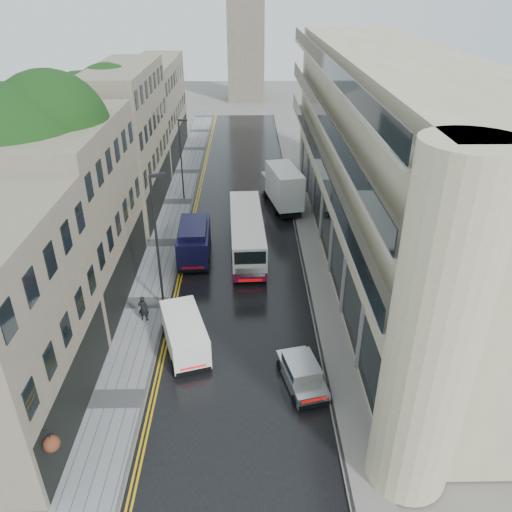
{
  "coord_description": "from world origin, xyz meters",
  "views": [
    {
      "loc": [
        0.59,
        -7.17,
        18.0
      ],
      "look_at": [
        1.04,
        18.0,
        4.1
      ],
      "focal_mm": 35.0,
      "sensor_mm": 36.0,
      "label": 1
    }
  ],
  "objects_px": {
    "cream_bus": "(233,252)",
    "silver_hatchback": "(296,394)",
    "white_lorry": "(276,195)",
    "tree_far": "(91,146)",
    "navy_van": "(178,252)",
    "pedestrian": "(143,308)",
    "white_van": "(173,356)",
    "lamp_post_near": "(157,245)",
    "tree_near": "(22,198)",
    "lamp_post_far": "(181,161)"
  },
  "relations": [
    {
      "from": "cream_bus",
      "to": "silver_hatchback",
      "type": "relative_size",
      "value": 2.74
    },
    {
      "from": "cream_bus",
      "to": "white_lorry",
      "type": "relative_size",
      "value": 1.4
    },
    {
      "from": "tree_far",
      "to": "navy_van",
      "type": "distance_m",
      "value": 13.27
    },
    {
      "from": "navy_van",
      "to": "pedestrian",
      "type": "relative_size",
      "value": 3.29
    },
    {
      "from": "silver_hatchback",
      "to": "white_van",
      "type": "xyz_separation_m",
      "value": [
        -6.14,
        2.47,
        0.33
      ]
    },
    {
      "from": "pedestrian",
      "to": "lamp_post_near",
      "type": "distance_m",
      "value": 3.89
    },
    {
      "from": "silver_hatchback",
      "to": "tree_far",
      "type": "bearing_deg",
      "value": 110.47
    },
    {
      "from": "pedestrian",
      "to": "lamp_post_near",
      "type": "xyz_separation_m",
      "value": [
        0.91,
        1.54,
        3.46
      ]
    },
    {
      "from": "tree_near",
      "to": "lamp_post_near",
      "type": "distance_m",
      "value": 8.21
    },
    {
      "from": "silver_hatchback",
      "to": "white_van",
      "type": "height_order",
      "value": "white_van"
    },
    {
      "from": "silver_hatchback",
      "to": "lamp_post_near",
      "type": "bearing_deg",
      "value": 118.68
    },
    {
      "from": "cream_bus",
      "to": "lamp_post_far",
      "type": "distance_m",
      "value": 14.17
    },
    {
      "from": "tree_near",
      "to": "navy_van",
      "type": "xyz_separation_m",
      "value": [
        8.2,
        3.49,
        -5.53
      ]
    },
    {
      "from": "tree_far",
      "to": "navy_van",
      "type": "bearing_deg",
      "value": -50.29
    },
    {
      "from": "navy_van",
      "to": "lamp_post_far",
      "type": "bearing_deg",
      "value": 92.8
    },
    {
      "from": "tree_near",
      "to": "navy_van",
      "type": "bearing_deg",
      "value": 23.05
    },
    {
      "from": "white_lorry",
      "to": "white_van",
      "type": "bearing_deg",
      "value": -119.19
    },
    {
      "from": "navy_van",
      "to": "lamp_post_near",
      "type": "bearing_deg",
      "value": -97.75
    },
    {
      "from": "silver_hatchback",
      "to": "navy_van",
      "type": "bearing_deg",
      "value": 105.43
    },
    {
      "from": "silver_hatchback",
      "to": "white_van",
      "type": "relative_size",
      "value": 0.82
    },
    {
      "from": "lamp_post_far",
      "to": "white_van",
      "type": "bearing_deg",
      "value": -80.09
    },
    {
      "from": "pedestrian",
      "to": "lamp_post_near",
      "type": "relative_size",
      "value": 0.19
    },
    {
      "from": "white_van",
      "to": "tree_near",
      "type": "bearing_deg",
      "value": 125.56
    },
    {
      "from": "cream_bus",
      "to": "lamp_post_near",
      "type": "relative_size",
      "value": 1.19
    },
    {
      "from": "tree_far",
      "to": "lamp_post_far",
      "type": "height_order",
      "value": "tree_far"
    },
    {
      "from": "tree_near",
      "to": "lamp_post_near",
      "type": "height_order",
      "value": "tree_near"
    },
    {
      "from": "white_van",
      "to": "navy_van",
      "type": "distance_m",
      "value": 10.62
    },
    {
      "from": "tree_far",
      "to": "white_lorry",
      "type": "bearing_deg",
      "value": -0.7
    },
    {
      "from": "tree_far",
      "to": "silver_hatchback",
      "type": "distance_m",
      "value": 27.64
    },
    {
      "from": "navy_van",
      "to": "lamp_post_near",
      "type": "xyz_separation_m",
      "value": [
        -0.46,
        -4.59,
        2.99
      ]
    },
    {
      "from": "cream_bus",
      "to": "pedestrian",
      "type": "height_order",
      "value": "cream_bus"
    },
    {
      "from": "white_lorry",
      "to": "pedestrian",
      "type": "height_order",
      "value": "white_lorry"
    },
    {
      "from": "white_van",
      "to": "lamp_post_far",
      "type": "bearing_deg",
      "value": 78.21
    },
    {
      "from": "tree_near",
      "to": "pedestrian",
      "type": "height_order",
      "value": "tree_near"
    },
    {
      "from": "navy_van",
      "to": "white_van",
      "type": "bearing_deg",
      "value": -86.73
    },
    {
      "from": "tree_near",
      "to": "cream_bus",
      "type": "xyz_separation_m",
      "value": [
        12.05,
        3.48,
        -5.53
      ]
    },
    {
      "from": "white_van",
      "to": "lamp_post_far",
      "type": "distance_m",
      "value": 23.87
    },
    {
      "from": "cream_bus",
      "to": "white_van",
      "type": "height_order",
      "value": "cream_bus"
    },
    {
      "from": "white_lorry",
      "to": "silver_hatchback",
      "type": "relative_size",
      "value": 1.95
    },
    {
      "from": "cream_bus",
      "to": "white_lorry",
      "type": "xyz_separation_m",
      "value": [
        3.47,
        9.34,
        0.52
      ]
    },
    {
      "from": "cream_bus",
      "to": "silver_hatchback",
      "type": "bearing_deg",
      "value": -78.36
    },
    {
      "from": "pedestrian",
      "to": "lamp_post_far",
      "type": "relative_size",
      "value": 0.23
    },
    {
      "from": "tree_near",
      "to": "white_van",
      "type": "xyz_separation_m",
      "value": [
        9.17,
        -7.08,
        -5.9
      ]
    },
    {
      "from": "white_lorry",
      "to": "pedestrian",
      "type": "distance_m",
      "value": 17.76
    },
    {
      "from": "tree_far",
      "to": "white_van",
      "type": "bearing_deg",
      "value": -66.17
    },
    {
      "from": "white_lorry",
      "to": "lamp_post_near",
      "type": "relative_size",
      "value": 0.85
    },
    {
      "from": "cream_bus",
      "to": "lamp_post_far",
      "type": "relative_size",
      "value": 1.39
    },
    {
      "from": "tree_near",
      "to": "white_lorry",
      "type": "distance_m",
      "value": 20.74
    },
    {
      "from": "white_van",
      "to": "pedestrian",
      "type": "bearing_deg",
      "value": 101.08
    },
    {
      "from": "tree_near",
      "to": "silver_hatchback",
      "type": "xyz_separation_m",
      "value": [
        15.31,
        -9.55,
        -6.23
      ]
    }
  ]
}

